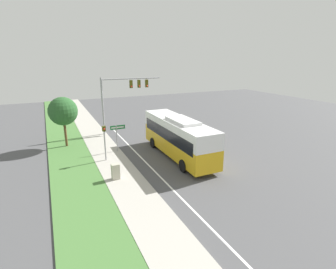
# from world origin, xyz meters

# --- Properties ---
(ground_plane) EXTENTS (80.00, 80.00, 0.00)m
(ground_plane) POSITION_xyz_m (0.00, 0.00, 0.00)
(ground_plane) COLOR #4C4C4F
(sidewalk) EXTENTS (2.80, 80.00, 0.12)m
(sidewalk) POSITION_xyz_m (-6.20, 0.00, 0.06)
(sidewalk) COLOR #ADA89E
(sidewalk) RESTS_ON ground_plane
(grass_verge) EXTENTS (3.60, 80.00, 0.10)m
(grass_verge) POSITION_xyz_m (-9.40, 0.00, 0.05)
(grass_verge) COLOR #477538
(grass_verge) RESTS_ON ground_plane
(lane_divider_near) EXTENTS (0.14, 30.00, 0.01)m
(lane_divider_near) POSITION_xyz_m (-3.60, 0.00, 0.00)
(lane_divider_near) COLOR silver
(lane_divider_near) RESTS_ON ground_plane
(bus) EXTENTS (2.60, 10.21, 3.64)m
(bus) POSITION_xyz_m (-0.43, 2.26, 1.98)
(bus) COLOR gold
(bus) RESTS_ON ground_plane
(signal_gantry) EXTENTS (7.09, 0.41, 6.55)m
(signal_gantry) POSITION_xyz_m (-2.60, 11.96, 4.85)
(signal_gantry) COLOR #939399
(signal_gantry) RESTS_ON ground_plane
(pedestrian_signal) EXTENTS (0.28, 0.34, 3.16)m
(pedestrian_signal) POSITION_xyz_m (-6.64, 3.85, 2.15)
(pedestrian_signal) COLOR #939399
(pedestrian_signal) RESTS_ON ground_plane
(street_sign) EXTENTS (1.40, 0.08, 2.67)m
(street_sign) POSITION_xyz_m (-5.09, 5.67, 1.89)
(street_sign) COLOR #939399
(street_sign) RESTS_ON ground_plane
(utility_cabinet) EXTENTS (0.57, 0.46, 1.16)m
(utility_cabinet) POSITION_xyz_m (-6.77, -0.11, 0.70)
(utility_cabinet) COLOR #B7B29E
(utility_cabinet) RESTS_ON sidewalk
(roadside_tree) EXTENTS (2.77, 2.77, 4.94)m
(roadside_tree) POSITION_xyz_m (-9.40, 9.34, 3.63)
(roadside_tree) COLOR brown
(roadside_tree) RESTS_ON grass_verge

